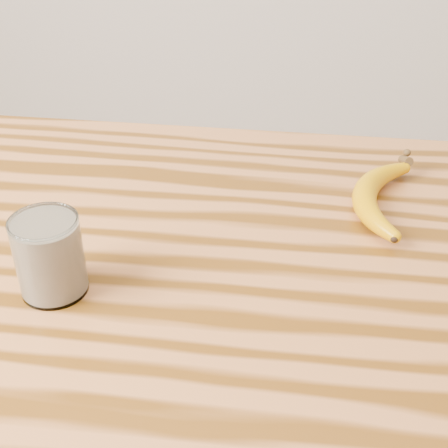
# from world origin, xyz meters

# --- Properties ---
(table) EXTENTS (1.20, 0.80, 0.90)m
(table) POSITION_xyz_m (0.00, 0.00, 0.77)
(table) COLOR #A96735
(table) RESTS_ON ground
(smoothie_glass) EXTENTS (0.08, 0.08, 0.10)m
(smoothie_glass) POSITION_xyz_m (-0.13, -0.08, 0.95)
(smoothie_glass) COLOR white
(smoothie_glass) RESTS_ON table
(banana) EXTENTS (0.15, 0.30, 0.04)m
(banana) POSITION_xyz_m (0.25, 0.17, 0.92)
(banana) COLOR #C98900
(banana) RESTS_ON table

